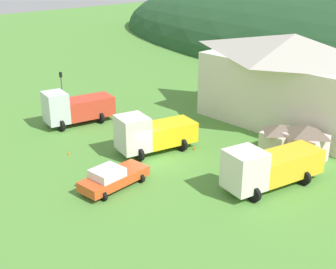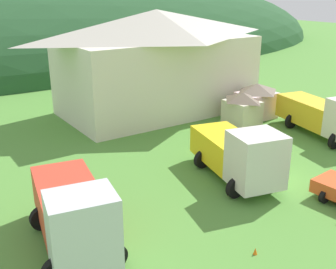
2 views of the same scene
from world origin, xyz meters
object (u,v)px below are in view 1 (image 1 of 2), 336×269
Objects in this scene: service_pickup_orange at (113,177)px; traffic_cone_mid_row at (69,155)px; heavy_rig_striped at (268,166)px; play_shed_pink at (306,142)px; depot_building at (291,78)px; play_shed_cream at (279,138)px; tow_truck_silver at (75,107)px; traffic_light_west at (62,86)px; flatbed_truck_yellow at (151,133)px; traffic_cone_near_pickup at (194,150)px.

traffic_cone_mid_row is (-7.07, 0.72, -0.83)m from service_pickup_orange.
play_shed_pink is at bearing -160.55° from heavy_rig_striped.
depot_building is 8.45m from play_shed_cream.
play_shed_cream is at bearing 126.36° from tow_truck_silver.
heavy_rig_striped is 1.51× the size of service_pickup_orange.
heavy_rig_striped is 11.00m from service_pickup_orange.
traffic_light_west is at bearing -75.04° from heavy_rig_striped.
play_shed_cream is 0.39× the size of tow_truck_silver.
flatbed_truck_yellow reaches higher than traffic_cone_mid_row.
traffic_cone_mid_row is at bearing -111.78° from depot_building.
depot_building is 6.26× the size of play_shed_cream.
heavy_rig_striped is 13.27× the size of traffic_cone_near_pickup.
flatbed_truck_yellow reaches higher than play_shed_cream.
service_pickup_orange is at bearing 38.76° from flatbed_truck_yellow.
play_shed_cream is at bearing 148.58° from flatbed_truck_yellow.
play_shed_pink reaches higher than traffic_cone_mid_row.
traffic_cone_near_pickup reaches higher than traffic_cone_mid_row.
traffic_light_west is (-19.00, -13.73, -2.02)m from depot_building.
tow_truck_silver is 0.86× the size of heavy_rig_striped.
tow_truck_silver is 11.46× the size of traffic_cone_near_pickup.
service_pickup_orange is 19.45m from traffic_light_west.
depot_building is 5.31× the size of play_shed_pink.
traffic_cone_near_pickup is at bearing -97.75° from depot_building.
traffic_cone_near_pickup is (-0.69, 9.10, -0.83)m from service_pickup_orange.
tow_truck_silver is (-19.72, -9.00, 0.20)m from play_shed_pink.
traffic_cone_mid_row is at bearing 63.49° from tow_truck_silver.
tow_truck_silver reaches higher than traffic_cone_mid_row.
traffic_light_west is at bearing -115.60° from service_pickup_orange.
traffic_cone_mid_row is at bearing -135.49° from play_shed_pink.
play_shed_cream is 0.85× the size of play_shed_pink.
flatbed_truck_yellow reaches higher than heavy_rig_striped.
depot_building is at bearing 68.22° from traffic_cone_mid_row.
depot_building is at bearing 148.55° from tow_truck_silver.
depot_building is 28.17× the size of traffic_cone_near_pickup.
tow_truck_silver is 1.31× the size of service_pickup_orange.
traffic_cone_mid_row is (-4.14, -5.47, -1.68)m from flatbed_truck_yellow.
service_pickup_orange is 7.16m from traffic_cone_mid_row.
service_pickup_orange is at bearing -85.69° from traffic_cone_near_pickup.
tow_truck_silver reaches higher than play_shed_pink.
traffic_light_west is (-5.08, 1.65, 0.76)m from tow_truck_silver.
flatbed_truck_yellow is 10.55m from heavy_rig_striped.
service_pickup_orange is (-0.88, -20.63, -3.65)m from depot_building.
play_shed_cream is at bearing 41.31° from traffic_cone_near_pickup.
depot_building is 9.12m from play_shed_pink.
traffic_light_west reaches higher than traffic_cone_near_pickup.
heavy_rig_striped reaches higher than traffic_cone_mid_row.
tow_truck_silver is 1.75× the size of traffic_light_west.
play_shed_cream is 0.69× the size of traffic_light_west.
heavy_rig_striped is at bearing -62.42° from depot_building.
flatbed_truck_yellow is 11.83× the size of traffic_cone_mid_row.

